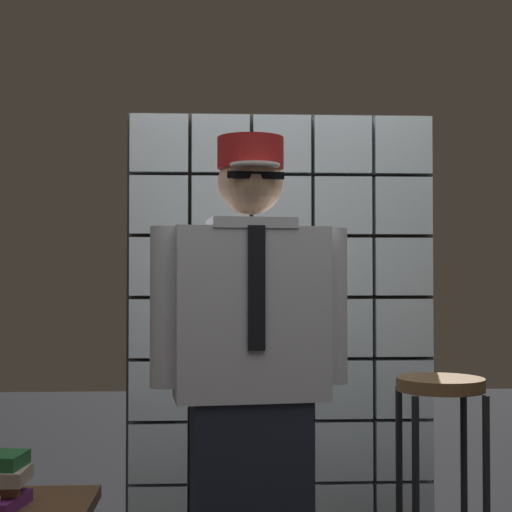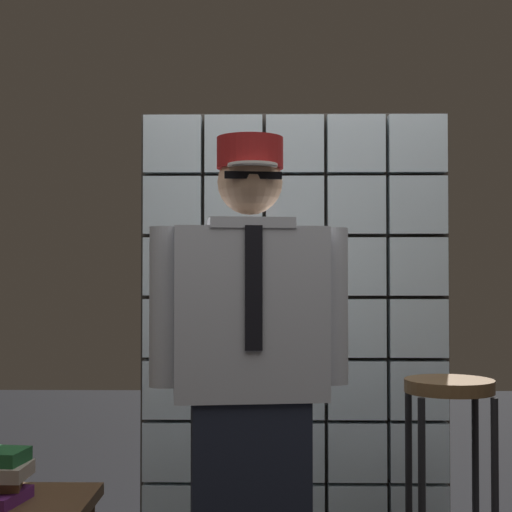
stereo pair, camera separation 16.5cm
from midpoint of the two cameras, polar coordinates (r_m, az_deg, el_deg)
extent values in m
cube|color=silver|center=(3.69, -4.87, -14.06)|extent=(0.27, 0.08, 0.27)
cube|color=silver|center=(3.67, -0.34, -14.12)|extent=(0.27, 0.08, 0.27)
cube|color=silver|center=(3.68, 4.20, -14.10)|extent=(0.27, 0.08, 0.27)
cube|color=silver|center=(3.71, 8.70, -13.99)|extent=(0.27, 0.08, 0.27)
cube|color=silver|center=(3.75, 13.11, -13.81)|extent=(0.27, 0.08, 0.27)
cube|color=silver|center=(3.64, -4.86, -9.71)|extent=(0.27, 0.08, 0.27)
cube|color=silver|center=(3.62, -0.34, -9.75)|extent=(0.27, 0.08, 0.27)
cube|color=silver|center=(3.63, 4.20, -9.74)|extent=(0.27, 0.08, 0.27)
cube|color=silver|center=(3.65, 8.69, -9.66)|extent=(0.27, 0.08, 0.27)
cube|color=silver|center=(3.70, 13.09, -9.53)|extent=(0.27, 0.08, 0.27)
cube|color=silver|center=(3.61, -4.85, -5.27)|extent=(0.27, 0.08, 0.27)
cube|color=silver|center=(3.59, -0.34, -5.29)|extent=(0.27, 0.08, 0.27)
cube|color=silver|center=(3.60, 4.19, -5.28)|extent=(0.27, 0.08, 0.27)
cube|color=silver|center=(3.63, 8.67, -5.24)|extent=(0.27, 0.08, 0.27)
cube|color=silver|center=(3.67, 13.06, -5.17)|extent=(0.27, 0.08, 0.27)
cube|color=silver|center=(3.60, -4.84, -0.77)|extent=(0.27, 0.08, 0.27)
cube|color=silver|center=(3.59, -0.34, -0.78)|extent=(0.27, 0.08, 0.27)
cube|color=silver|center=(3.59, 4.18, -0.77)|extent=(0.27, 0.08, 0.27)
cube|color=silver|center=(3.62, 8.65, -0.77)|extent=(0.27, 0.08, 0.27)
cube|color=silver|center=(3.67, 13.03, -0.75)|extent=(0.27, 0.08, 0.27)
cube|color=silver|center=(3.62, -4.83, 3.71)|extent=(0.27, 0.08, 0.27)
cube|color=silver|center=(3.60, -0.34, 3.73)|extent=(0.27, 0.08, 0.27)
cube|color=silver|center=(3.60, 4.17, 3.72)|extent=(0.27, 0.08, 0.27)
cube|color=silver|center=(3.63, 8.64, 3.70)|extent=(0.27, 0.08, 0.27)
cube|color=silver|center=(3.68, 13.01, 3.65)|extent=(0.27, 0.08, 0.27)
cube|color=silver|center=(3.65, -4.82, 8.13)|extent=(0.27, 0.08, 0.27)
cube|color=silver|center=(3.64, -0.34, 8.17)|extent=(0.27, 0.08, 0.27)
cube|color=silver|center=(3.64, 4.16, 8.16)|extent=(0.27, 0.08, 0.27)
cube|color=silver|center=(3.67, 8.62, 8.10)|extent=(0.27, 0.08, 0.27)
cube|color=silver|center=(3.72, 12.98, 8.00)|extent=(0.27, 0.08, 0.27)
cube|color=#38332D|center=(3.65, 4.14, -5.23)|extent=(1.44, 0.02, 2.00)
cube|color=silver|center=(2.60, 1.37, -4.20)|extent=(0.53, 0.28, 0.57)
cube|color=black|center=(2.48, 1.73, -2.35)|extent=(0.06, 0.02, 0.40)
cube|color=silver|center=(2.60, 1.36, 2.33)|extent=(0.31, 0.26, 0.04)
sphere|color=tan|center=(2.62, 1.36, 5.43)|extent=(0.22, 0.22, 0.22)
ellipsoid|color=black|center=(2.56, 1.51, 4.71)|extent=(0.15, 0.09, 0.10)
cube|color=black|center=(2.52, 1.68, 5.95)|extent=(0.19, 0.04, 0.02)
cylinder|color=white|center=(2.54, 1.62, 6.68)|extent=(0.18, 0.18, 0.01)
cylinder|color=maroon|center=(2.63, 1.36, 7.55)|extent=(0.22, 0.22, 0.10)
cylinder|color=silver|center=(2.65, 7.45, -3.64)|extent=(0.11, 0.11, 0.53)
cylinder|color=silver|center=(2.58, -4.90, -3.71)|extent=(0.11, 0.11, 0.53)
cylinder|color=brown|center=(3.11, 15.49, -9.17)|extent=(0.34, 0.34, 0.05)
cylinder|color=black|center=(3.04, 13.67, -17.31)|extent=(0.03, 0.03, 0.78)
cylinder|color=black|center=(3.11, 18.66, -16.93)|extent=(0.03, 0.03, 0.78)
cylinder|color=black|center=(3.29, 12.61, -16.08)|extent=(0.03, 0.03, 0.78)
cylinder|color=black|center=(3.35, 17.22, -15.78)|extent=(0.03, 0.03, 0.78)
cube|color=#513823|center=(2.63, -16.30, -17.51)|extent=(0.52, 0.52, 0.04)
camera|label=1|loc=(0.08, -88.21, -0.05)|focal=54.55mm
camera|label=2|loc=(0.08, 91.79, 0.05)|focal=54.55mm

